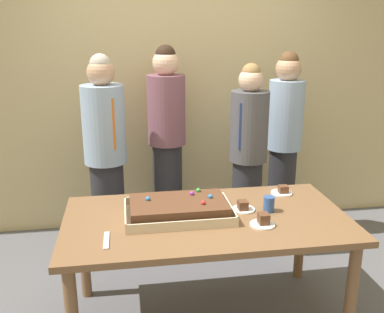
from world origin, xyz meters
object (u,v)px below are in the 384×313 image
(sheet_cake, at_px, (178,209))
(plated_slice_far_left, at_px, (263,221))
(party_table, at_px, (207,229))
(plated_slice_near_right, at_px, (243,207))
(person_serving_front, at_px, (248,159))
(person_green_shirt_behind, at_px, (106,155))
(plated_slice_near_left, at_px, (282,191))
(drink_cup_nearest, at_px, (269,204))
(cake_server_utensil, at_px, (106,240))
(person_striped_tie_right, at_px, (167,142))
(person_far_right_suit, at_px, (284,141))

(sheet_cake, xyz_separation_m, plated_slice_far_left, (0.48, -0.21, -0.02))
(party_table, xyz_separation_m, plated_slice_far_left, (0.31, -0.16, 0.11))
(party_table, bearing_deg, plated_slice_near_right, 14.37)
(person_serving_front, distance_m, person_green_shirt_behind, 1.15)
(sheet_cake, relative_size, plated_slice_near_left, 4.40)
(plated_slice_near_right, xyz_separation_m, person_serving_front, (0.25, 0.76, 0.08))
(drink_cup_nearest, height_order, person_green_shirt_behind, person_green_shirt_behind)
(party_table, relative_size, person_serving_front, 1.10)
(plated_slice_near_left, distance_m, cake_server_utensil, 1.31)
(sheet_cake, bearing_deg, person_serving_front, 49.77)
(party_table, height_order, person_serving_front, person_serving_front)
(sheet_cake, xyz_separation_m, person_serving_front, (0.67, 0.79, 0.06))
(person_serving_front, bearing_deg, plated_slice_near_right, 22.35)
(drink_cup_nearest, distance_m, person_striped_tie_right, 1.29)
(plated_slice_far_left, xyz_separation_m, person_serving_front, (0.19, 0.99, 0.08))
(plated_slice_near_right, bearing_deg, party_table, -165.63)
(person_far_right_suit, bearing_deg, person_striped_tie_right, -48.66)
(sheet_cake, distance_m, plated_slice_far_left, 0.52)
(sheet_cake, height_order, plated_slice_near_left, sheet_cake)
(plated_slice_near_left, xyz_separation_m, plated_slice_far_left, (-0.29, -0.47, 0.01))
(person_green_shirt_behind, relative_size, person_striped_tie_right, 0.97)
(plated_slice_near_right, distance_m, drink_cup_nearest, 0.16)
(plated_slice_far_left, distance_m, person_serving_front, 1.01)
(sheet_cake, height_order, drink_cup_nearest, sheet_cake)
(plated_slice_near_left, bearing_deg, person_green_shirt_behind, 150.97)
(sheet_cake, distance_m, person_far_right_suit, 1.54)
(plated_slice_near_left, height_order, person_green_shirt_behind, person_green_shirt_behind)
(plated_slice_far_left, distance_m, person_far_right_suit, 1.44)
(party_table, height_order, sheet_cake, sheet_cake)
(plated_slice_far_left, height_order, person_striped_tie_right, person_striped_tie_right)
(party_table, distance_m, drink_cup_nearest, 0.43)
(party_table, relative_size, cake_server_utensil, 8.77)
(person_serving_front, height_order, person_far_right_suit, person_far_right_suit)
(sheet_cake, height_order, cake_server_utensil, sheet_cake)
(party_table, bearing_deg, plated_slice_far_left, -27.95)
(person_far_right_suit, bearing_deg, party_table, 5.92)
(person_serving_front, relative_size, person_far_right_suit, 0.96)
(sheet_cake, distance_m, person_striped_tie_right, 1.16)
(person_serving_front, xyz_separation_m, person_far_right_suit, (0.41, 0.31, 0.05))
(plated_slice_far_left, distance_m, person_striped_tie_right, 1.43)
(person_striped_tie_right, xyz_separation_m, person_far_right_suit, (1.03, -0.06, -0.02))
(person_serving_front, relative_size, person_striped_tie_right, 0.93)
(plated_slice_near_right, relative_size, plated_slice_far_left, 1.00)
(cake_server_utensil, bearing_deg, party_table, 20.29)
(plated_slice_far_left, relative_size, person_striped_tie_right, 0.09)
(plated_slice_near_right, xyz_separation_m, person_far_right_suit, (0.66, 1.07, 0.13))
(plated_slice_near_right, distance_m, person_far_right_suit, 1.27)
(plated_slice_far_left, xyz_separation_m, drink_cup_nearest, (0.10, 0.19, 0.02))
(sheet_cake, relative_size, person_green_shirt_behind, 0.40)
(drink_cup_nearest, bearing_deg, plated_slice_near_right, 165.74)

